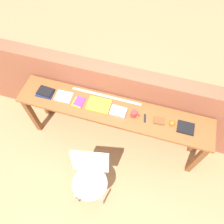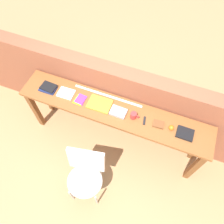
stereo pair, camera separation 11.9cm
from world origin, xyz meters
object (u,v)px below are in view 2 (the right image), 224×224
(pamphlet_pile_colourful, at_px, (80,100))
(mug, at_px, (134,116))
(magazine_cycling, at_px, (66,93))
(book_open_centre, at_px, (100,104))
(leather_journal_brown, at_px, (158,124))
(book_repair_rightmost, at_px, (185,133))
(multitool_folded, at_px, (144,121))
(book_stack_leftmost, at_px, (48,88))
(chair_white_moulded, at_px, (85,174))
(sports_ball_small, at_px, (171,128))

(pamphlet_pile_colourful, bearing_deg, mug, 0.38)
(magazine_cycling, bearing_deg, mug, -2.97)
(book_open_centre, height_order, leather_journal_brown, leather_journal_brown)
(magazine_cycling, bearing_deg, book_open_centre, -1.08)
(mug, distance_m, book_repair_rightmost, 0.63)
(pamphlet_pile_colourful, xyz_separation_m, multitool_folded, (0.86, 0.01, 0.00))
(book_stack_leftmost, distance_m, mug, 1.19)
(mug, distance_m, leather_journal_brown, 0.31)
(chair_white_moulded, height_order, book_open_centre, book_open_centre)
(magazine_cycling, xyz_separation_m, multitool_folded, (1.07, -0.02, 0.00))
(leather_journal_brown, xyz_separation_m, sports_ball_small, (0.15, -0.00, 0.02))
(pamphlet_pile_colourful, height_order, book_open_centre, book_open_centre)
(book_stack_leftmost, distance_m, book_repair_rightmost, 1.81)
(book_stack_leftmost, relative_size, pamphlet_pile_colourful, 1.25)
(book_stack_leftmost, height_order, sports_ball_small, sports_ball_small)
(book_stack_leftmost, height_order, pamphlet_pile_colourful, book_stack_leftmost)
(magazine_cycling, height_order, book_repair_rightmost, book_repair_rightmost)
(multitool_folded, distance_m, book_repair_rightmost, 0.49)
(chair_white_moulded, xyz_separation_m, multitool_folded, (0.47, 0.76, 0.36))
(chair_white_moulded, xyz_separation_m, pamphlet_pile_colourful, (-0.39, 0.76, 0.36))
(leather_journal_brown, bearing_deg, sports_ball_small, -5.45)
(magazine_cycling, xyz_separation_m, mug, (0.93, -0.02, 0.04))
(book_open_centre, bearing_deg, sports_ball_small, -2.09)
(multitool_folded, bearing_deg, mug, -179.61)
(chair_white_moulded, distance_m, pamphlet_pile_colourful, 0.93)
(mug, bearing_deg, book_stack_leftmost, 179.80)
(chair_white_moulded, relative_size, multitool_folded, 8.10)
(chair_white_moulded, bearing_deg, book_open_centre, 99.28)
(magazine_cycling, bearing_deg, multitool_folded, -2.76)
(magazine_cycling, height_order, pamphlet_pile_colourful, magazine_cycling)
(chair_white_moulded, xyz_separation_m, book_stack_leftmost, (-0.86, 0.77, 0.37))
(pamphlet_pile_colourful, relative_size, mug, 1.59)
(magazine_cycling, distance_m, book_open_centre, 0.48)
(multitool_folded, distance_m, leather_journal_brown, 0.17)
(book_stack_leftmost, height_order, mug, mug)
(multitool_folded, height_order, sports_ball_small, sports_ball_small)
(chair_white_moulded, relative_size, leather_journal_brown, 6.86)
(book_stack_leftmost, bearing_deg, chair_white_moulded, -41.89)
(magazine_cycling, relative_size, leather_journal_brown, 1.61)
(leather_journal_brown, bearing_deg, multitool_folded, 179.82)
(chair_white_moulded, bearing_deg, magazine_cycling, 127.63)
(book_repair_rightmost, bearing_deg, book_stack_leftmost, -179.63)
(pamphlet_pile_colourful, bearing_deg, sports_ball_small, 0.81)
(leather_journal_brown, bearing_deg, book_repair_rightmost, -5.88)
(pamphlet_pile_colourful, height_order, leather_journal_brown, leather_journal_brown)
(book_stack_leftmost, distance_m, multitool_folded, 1.32)
(pamphlet_pile_colourful, distance_m, multitool_folded, 0.86)
(sports_ball_small, height_order, book_repair_rightmost, sports_ball_small)
(chair_white_moulded, bearing_deg, leather_journal_brown, 50.59)
(chair_white_moulded, bearing_deg, mug, 66.70)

